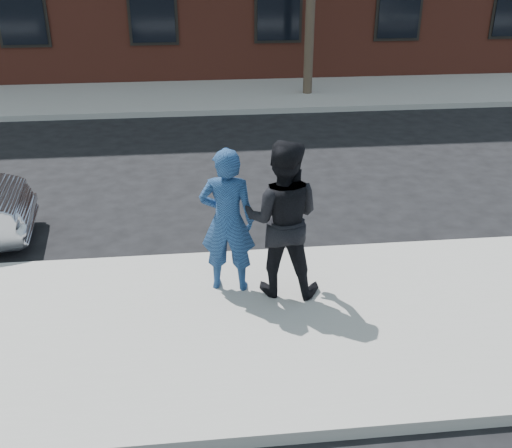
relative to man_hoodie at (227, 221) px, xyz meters
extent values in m
plane|color=black|center=(-1.50, -0.64, -1.11)|extent=(100.00, 100.00, 0.00)
cube|color=gray|center=(-1.50, -0.89, -1.03)|extent=(50.00, 3.50, 0.15)
cube|color=#999691|center=(-1.50, 0.91, -1.03)|extent=(50.00, 0.10, 0.15)
cube|color=gray|center=(-1.50, 10.61, -1.03)|extent=(50.00, 3.50, 0.15)
cube|color=#999691|center=(-1.50, 8.81, -1.03)|extent=(50.00, 0.10, 0.15)
cube|color=black|center=(2.40, 12.30, 1.09)|extent=(1.30, 0.06, 1.70)
cylinder|color=#3E3124|center=(3.00, 10.36, 1.14)|extent=(0.26, 0.26, 4.20)
imported|color=navy|center=(0.00, 0.00, 0.00)|extent=(0.77, 0.57, 1.91)
cube|color=black|center=(-0.01, 0.23, 0.37)|extent=(0.09, 0.14, 0.08)
imported|color=black|center=(0.67, -0.15, 0.06)|extent=(1.14, 0.98, 2.03)
cube|color=black|center=(0.56, 0.06, 0.07)|extent=(0.08, 0.14, 0.06)
camera|label=1|loc=(-0.38, -6.72, 3.22)|focal=42.00mm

